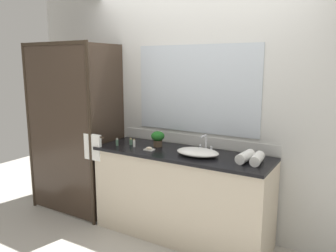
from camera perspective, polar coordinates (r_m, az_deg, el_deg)
ground_plane at (r=3.67m, az=2.12°, el=-18.17°), size 8.00×8.00×0.00m
wall_back_with_mirror at (r=3.56m, az=4.93°, el=3.09°), size 4.40×0.06×2.60m
vanity_cabinet at (r=3.48m, az=2.25°, el=-11.59°), size 1.80×0.58×0.90m
shower_enclosure at (r=3.93m, az=-15.71°, el=-0.71°), size 1.20×0.59×2.00m
sink_basin at (r=3.22m, az=5.07°, el=-4.45°), size 0.42×0.29×0.07m
faucet at (r=3.37m, az=6.39°, el=-3.37°), size 0.17×0.14×0.18m
potted_plant at (r=3.54m, az=-1.75°, el=-2.01°), size 0.14×0.14×0.16m
soap_dish at (r=3.41m, az=-3.21°, el=-3.90°), size 0.10×0.07×0.04m
amenity_bottle_shampoo at (r=3.63m, az=-8.65°, el=-2.73°), size 0.03×0.03×0.08m
amenity_bottle_body_wash at (r=3.55m, az=-5.78°, el=-2.92°), size 0.02×0.02×0.09m
amenity_bottle_conditioner at (r=3.64m, az=-6.34°, el=-2.66°), size 0.03×0.03×0.08m
rolled_towel_near_edge at (r=3.05m, az=14.96°, el=-5.38°), size 0.11×0.24×0.09m
rolled_towel_middle at (r=3.08m, az=13.00°, el=-5.11°), size 0.12×0.25×0.09m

